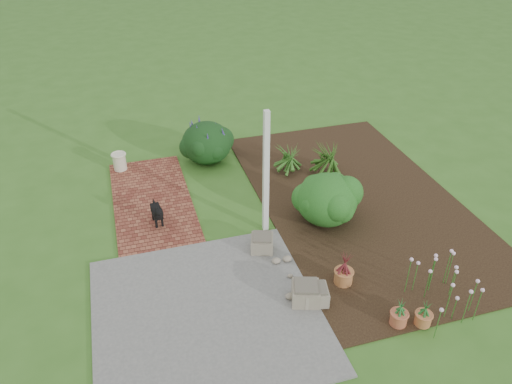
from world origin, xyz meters
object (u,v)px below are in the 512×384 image
object	(u,v)px
cream_ceramic_urn	(120,162)
evergreen_shrub	(327,198)
black_dog	(157,212)
stone_trough_near	(306,293)

from	to	relation	value
cream_ceramic_urn	evergreen_shrub	world-z (taller)	evergreen_shrub
cream_ceramic_urn	evergreen_shrub	size ratio (longest dim) A/B	0.33
black_dog	cream_ceramic_urn	size ratio (longest dim) A/B	1.45
black_dog	cream_ceramic_urn	distance (m)	2.49
black_dog	cream_ceramic_urn	xyz separation A→B (m)	(-0.57, 2.42, -0.10)
black_dog	cream_ceramic_urn	world-z (taller)	black_dog
stone_trough_near	cream_ceramic_urn	bearing A→B (deg)	116.53
cream_ceramic_urn	stone_trough_near	bearing A→B (deg)	-63.47
evergreen_shrub	cream_ceramic_urn	bearing A→B (deg)	139.72
stone_trough_near	black_dog	bearing A→B (deg)	126.14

